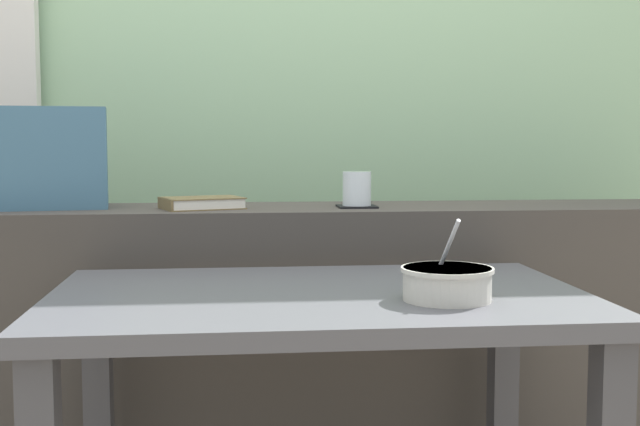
{
  "coord_description": "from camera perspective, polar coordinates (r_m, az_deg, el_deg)",
  "views": [
    {
      "loc": [
        -0.1,
        -1.6,
        1.0
      ],
      "look_at": [
        0.12,
        0.44,
        0.82
      ],
      "focal_mm": 45.83,
      "sensor_mm": 36.0,
      "label": 1
    }
  ],
  "objects": [
    {
      "name": "soup_bowl",
      "position": [
        1.54,
        8.86,
        -4.89
      ],
      "size": [
        0.17,
        0.17,
        0.15
      ],
      "color": "beige",
      "rests_on": "breakfast_table"
    },
    {
      "name": "breakfast_table",
      "position": [
        1.64,
        -0.12,
        -9.57
      ],
      "size": [
        1.05,
        0.66,
        0.71
      ],
      "color": "#414145",
      "rests_on": "ground"
    },
    {
      "name": "throw_pillow",
      "position": [
        2.21,
        -18.8,
        3.64
      ],
      "size": [
        0.34,
        0.18,
        0.26
      ],
      "primitive_type": "cube",
      "rotation": [
        0.0,
        0.0,
        0.14
      ],
      "color": "#426B84",
      "rests_on": "dark_console_ledge"
    },
    {
      "name": "outdoor_backdrop",
      "position": [
        2.83,
        -4.17,
        13.1
      ],
      "size": [
        4.8,
        0.08,
        2.8
      ],
      "primitive_type": "cube",
      "color": "#9EC699",
      "rests_on": "ground"
    },
    {
      "name": "juice_glass",
      "position": [
        2.14,
        2.59,
        1.59
      ],
      "size": [
        0.08,
        0.08,
        0.09
      ],
      "color": "white",
      "rests_on": "coaster_square"
    },
    {
      "name": "dark_console_ledge",
      "position": [
        2.23,
        -3.45,
        -10.23
      ],
      "size": [
        2.8,
        0.36,
        0.83
      ],
      "primitive_type": "cube",
      "color": "#423D38",
      "rests_on": "ground"
    },
    {
      "name": "coaster_square",
      "position": [
        2.14,
        2.58,
        0.46
      ],
      "size": [
        0.1,
        0.1,
        0.0
      ],
      "primitive_type": "cube",
      "color": "black",
      "rests_on": "dark_console_ledge"
    },
    {
      "name": "closed_book",
      "position": [
        2.12,
        -8.28,
        0.7
      ],
      "size": [
        0.23,
        0.19,
        0.03
      ],
      "color": "brown",
      "rests_on": "dark_console_ledge"
    }
  ]
}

